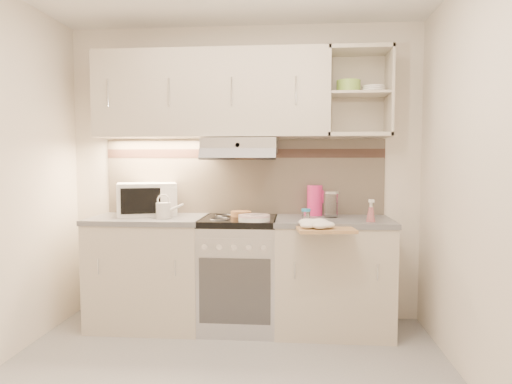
{
  "coord_description": "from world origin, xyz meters",
  "views": [
    {
      "loc": [
        0.44,
        -2.52,
        1.36
      ],
      "look_at": [
        0.15,
        0.95,
        1.12
      ],
      "focal_mm": 32.0,
      "sensor_mm": 36.0,
      "label": 1
    }
  ],
  "objects_px": {
    "electric_range": "(239,272)",
    "plate_stack": "(254,218)",
    "pink_pitcher": "(315,200)",
    "watering_can": "(164,210)",
    "microwave": "(147,199)",
    "cutting_board": "(325,229)",
    "glass_jar": "(331,204)",
    "spray_bottle": "(371,212)"
  },
  "relations": [
    {
      "from": "cutting_board",
      "to": "watering_can",
      "type": "bearing_deg",
      "value": 162.1
    },
    {
      "from": "microwave",
      "to": "glass_jar",
      "type": "xyz_separation_m",
      "value": [
        1.54,
        -0.04,
        -0.03
      ]
    },
    {
      "from": "watering_can",
      "to": "spray_bottle",
      "type": "bearing_deg",
      "value": -1.89
    },
    {
      "from": "microwave",
      "to": "cutting_board",
      "type": "xyz_separation_m",
      "value": [
        1.46,
        -0.47,
        -0.16
      ]
    },
    {
      "from": "spray_bottle",
      "to": "cutting_board",
      "type": "xyz_separation_m",
      "value": [
        -0.35,
        -0.19,
        -0.1
      ]
    },
    {
      "from": "glass_jar",
      "to": "spray_bottle",
      "type": "relative_size",
      "value": 1.18
    },
    {
      "from": "electric_range",
      "to": "plate_stack",
      "type": "distance_m",
      "value": 0.52
    },
    {
      "from": "watering_can",
      "to": "microwave",
      "type": "bearing_deg",
      "value": 135.4
    },
    {
      "from": "cutting_board",
      "to": "microwave",
      "type": "bearing_deg",
      "value": 155.86
    },
    {
      "from": "pink_pitcher",
      "to": "glass_jar",
      "type": "xyz_separation_m",
      "value": [
        0.13,
        -0.12,
        -0.02
      ]
    },
    {
      "from": "pink_pitcher",
      "to": "spray_bottle",
      "type": "height_order",
      "value": "pink_pitcher"
    },
    {
      "from": "electric_range",
      "to": "plate_stack",
      "type": "bearing_deg",
      "value": -52.61
    },
    {
      "from": "pink_pitcher",
      "to": "cutting_board",
      "type": "bearing_deg",
      "value": -87.4
    },
    {
      "from": "glass_jar",
      "to": "cutting_board",
      "type": "xyz_separation_m",
      "value": [
        -0.08,
        -0.43,
        -0.14
      ]
    },
    {
      "from": "pink_pitcher",
      "to": "cutting_board",
      "type": "distance_m",
      "value": 0.57
    },
    {
      "from": "plate_stack",
      "to": "cutting_board",
      "type": "height_order",
      "value": "plate_stack"
    },
    {
      "from": "electric_range",
      "to": "plate_stack",
      "type": "xyz_separation_m",
      "value": [
        0.14,
        -0.18,
        0.47
      ]
    },
    {
      "from": "glass_jar",
      "to": "plate_stack",
      "type": "bearing_deg",
      "value": -156.69
    },
    {
      "from": "glass_jar",
      "to": "microwave",
      "type": "bearing_deg",
      "value": 178.67
    },
    {
      "from": "microwave",
      "to": "watering_can",
      "type": "bearing_deg",
      "value": -64.51
    },
    {
      "from": "plate_stack",
      "to": "spray_bottle",
      "type": "distance_m",
      "value": 0.88
    },
    {
      "from": "microwave",
      "to": "cutting_board",
      "type": "height_order",
      "value": "microwave"
    },
    {
      "from": "electric_range",
      "to": "cutting_board",
      "type": "bearing_deg",
      "value": -27.92
    },
    {
      "from": "electric_range",
      "to": "spray_bottle",
      "type": "bearing_deg",
      "value": -9.2
    },
    {
      "from": "plate_stack",
      "to": "pink_pitcher",
      "type": "xyz_separation_m",
      "value": [
        0.48,
        0.38,
        0.1
      ]
    },
    {
      "from": "microwave",
      "to": "glass_jar",
      "type": "relative_size",
      "value": 2.69
    },
    {
      "from": "watering_can",
      "to": "spray_bottle",
      "type": "xyz_separation_m",
      "value": [
        1.6,
        -0.07,
        0.0
      ]
    },
    {
      "from": "pink_pitcher",
      "to": "spray_bottle",
      "type": "xyz_separation_m",
      "value": [
        0.4,
        -0.36,
        -0.06
      ]
    },
    {
      "from": "microwave",
      "to": "glass_jar",
      "type": "height_order",
      "value": "microwave"
    },
    {
      "from": "electric_range",
      "to": "glass_jar",
      "type": "height_order",
      "value": "glass_jar"
    },
    {
      "from": "electric_range",
      "to": "microwave",
      "type": "height_order",
      "value": "microwave"
    },
    {
      "from": "electric_range",
      "to": "spray_bottle",
      "type": "xyz_separation_m",
      "value": [
        1.02,
        -0.16,
        0.52
      ]
    },
    {
      "from": "electric_range",
      "to": "plate_stack",
      "type": "height_order",
      "value": "plate_stack"
    },
    {
      "from": "pink_pitcher",
      "to": "glass_jar",
      "type": "relative_size",
      "value": 1.2
    },
    {
      "from": "spray_bottle",
      "to": "microwave",
      "type": "bearing_deg",
      "value": 166.87
    },
    {
      "from": "microwave",
      "to": "cutting_board",
      "type": "distance_m",
      "value": 1.54
    },
    {
      "from": "watering_can",
      "to": "pink_pitcher",
      "type": "height_order",
      "value": "pink_pitcher"
    },
    {
      "from": "spray_bottle",
      "to": "cutting_board",
      "type": "bearing_deg",
      "value": -156.66
    },
    {
      "from": "electric_range",
      "to": "watering_can",
      "type": "bearing_deg",
      "value": -170.6
    },
    {
      "from": "pink_pitcher",
      "to": "spray_bottle",
      "type": "relative_size",
      "value": 1.41
    },
    {
      "from": "watering_can",
      "to": "plate_stack",
      "type": "relative_size",
      "value": 0.94
    },
    {
      "from": "plate_stack",
      "to": "glass_jar",
      "type": "distance_m",
      "value": 0.66
    }
  ]
}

